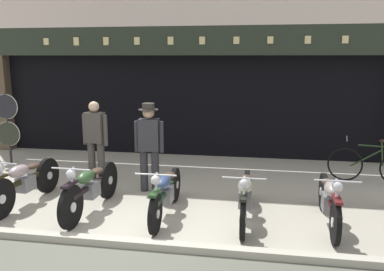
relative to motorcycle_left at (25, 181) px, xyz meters
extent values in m
cube|color=#A49F8F|center=(2.19, 3.72, -0.47)|extent=(22.89, 10.00, 0.08)
cube|color=#A9A595|center=(2.19, -1.20, -0.42)|extent=(22.89, 0.16, 0.18)
cube|color=black|center=(2.19, 6.02, 0.87)|extent=(10.02, 4.00, 2.60)
cube|color=#4C3D2D|center=(-3.03, 3.90, 0.87)|extent=(0.44, 0.36, 2.60)
cube|color=black|center=(2.19, 4.27, 1.00)|extent=(9.58, 0.03, 2.18)
cube|color=#232B1F|center=(2.19, 3.84, 2.52)|extent=(10.89, 0.24, 0.70)
cube|color=#DBC684|center=(-1.49, 3.70, 2.52)|extent=(0.14, 0.03, 0.17)
cube|color=#DBC684|center=(-0.67, 3.70, 2.52)|extent=(0.14, 0.03, 0.20)
cube|color=#DBC684|center=(0.13, 3.70, 2.52)|extent=(0.14, 0.03, 0.20)
cube|color=#DBC684|center=(0.94, 3.70, 2.52)|extent=(0.14, 0.03, 0.19)
cube|color=#DBC684|center=(1.80, 3.70, 2.52)|extent=(0.14, 0.03, 0.19)
cube|color=#DBC684|center=(2.58, 3.70, 2.52)|extent=(0.14, 0.03, 0.18)
cube|color=#DBC684|center=(3.41, 3.70, 2.52)|extent=(0.14, 0.03, 0.17)
cube|color=#DBC684|center=(4.21, 3.70, 2.52)|extent=(0.14, 0.03, 0.17)
cube|color=#DBC684|center=(5.06, 3.70, 2.52)|extent=(0.14, 0.03, 0.18)
cube|color=#DBC684|center=(5.89, 3.70, 2.52)|extent=(0.14, 0.03, 0.17)
cylinder|color=black|center=(-0.04, -0.64, -0.10)|extent=(0.11, 0.67, 0.67)
cylinder|color=silver|center=(-0.04, -0.64, -0.10)|extent=(0.11, 0.15, 0.15)
cylinder|color=black|center=(0.04, 0.68, -0.10)|extent=(0.12, 0.67, 0.67)
cylinder|color=silver|center=(0.04, 0.68, -0.10)|extent=(0.12, 0.15, 0.15)
cube|color=black|center=(0.00, 0.02, 0.02)|extent=(0.15, 1.21, 0.07)
cube|color=slate|center=(0.00, 0.02, -0.05)|extent=(0.22, 0.33, 0.26)
ellipsoid|color=gray|center=(-0.01, -0.14, 0.22)|extent=(0.25, 0.47, 0.20)
ellipsoid|color=#38281E|center=(0.02, 0.26, 0.20)|extent=(0.22, 0.31, 0.10)
sphere|color=silver|center=(-0.04, -0.58, 0.40)|extent=(0.15, 0.15, 0.15)
cylinder|color=silver|center=(-0.04, -0.60, 0.19)|extent=(0.05, 0.25, 0.62)
cylinder|color=black|center=(1.24, -0.79, -0.09)|extent=(0.10, 0.68, 0.68)
cylinder|color=silver|center=(1.24, -0.79, -0.09)|extent=(0.11, 0.15, 0.15)
cylinder|color=black|center=(1.30, 0.57, -0.09)|extent=(0.11, 0.68, 0.68)
cylinder|color=silver|center=(1.30, 0.57, -0.09)|extent=(0.12, 0.15, 0.15)
cube|color=black|center=(1.27, -0.11, 0.03)|extent=(0.12, 1.25, 0.07)
cube|color=slate|center=(1.27, -0.11, -0.04)|extent=(0.21, 0.33, 0.26)
ellipsoid|color=#2F4F2B|center=(1.26, -0.27, 0.23)|extent=(0.24, 0.47, 0.20)
ellipsoid|color=#38281E|center=(1.28, 0.14, 0.21)|extent=(0.21, 0.31, 0.10)
cube|color=black|center=(1.24, -0.79, 0.27)|extent=(0.12, 0.36, 0.04)
sphere|color=silver|center=(1.24, -0.73, 0.41)|extent=(0.15, 0.15, 0.15)
cylinder|color=silver|center=(1.24, -0.73, 0.49)|extent=(0.62, 0.05, 0.02)
cylinder|color=silver|center=(1.24, -0.75, 0.20)|extent=(0.05, 0.25, 0.61)
cylinder|color=black|center=(2.54, -0.75, -0.13)|extent=(0.07, 0.61, 0.61)
cylinder|color=silver|center=(2.54, -0.75, -0.13)|extent=(0.10, 0.13, 0.13)
cylinder|color=black|center=(2.54, 0.62, -0.13)|extent=(0.08, 0.61, 0.61)
cylinder|color=silver|center=(2.54, 0.62, -0.13)|extent=(0.11, 0.13, 0.13)
cube|color=#1E3D1D|center=(2.54, -0.06, -0.01)|extent=(0.07, 1.26, 0.07)
cube|color=slate|center=(2.54, -0.06, -0.08)|extent=(0.20, 0.32, 0.26)
ellipsoid|color=navy|center=(2.54, -0.23, 0.19)|extent=(0.22, 0.46, 0.20)
ellipsoid|color=#38281E|center=(2.54, 0.19, 0.17)|extent=(0.20, 0.30, 0.10)
cube|color=#1E3D1D|center=(2.54, -0.75, 0.20)|extent=(0.10, 0.36, 0.04)
sphere|color=silver|center=(2.54, -0.69, 0.37)|extent=(0.15, 0.15, 0.15)
cylinder|color=silver|center=(2.54, -0.69, 0.45)|extent=(0.62, 0.03, 0.02)
cylinder|color=silver|center=(2.54, -0.71, 0.16)|extent=(0.04, 0.22, 0.62)
cylinder|color=black|center=(3.82, -0.71, -0.13)|extent=(0.07, 0.61, 0.61)
cylinder|color=silver|center=(3.82, -0.71, -0.13)|extent=(0.10, 0.14, 0.13)
cylinder|color=black|center=(3.82, 0.69, -0.13)|extent=(0.08, 0.61, 0.61)
cylinder|color=silver|center=(3.82, 0.69, -0.13)|extent=(0.11, 0.14, 0.13)
cube|color=black|center=(3.82, -0.01, -0.01)|extent=(0.08, 1.29, 0.07)
cube|color=slate|center=(3.82, -0.01, -0.08)|extent=(0.20, 0.32, 0.26)
ellipsoid|color=#A3A085|center=(3.82, -0.18, 0.19)|extent=(0.22, 0.46, 0.20)
ellipsoid|color=#38281E|center=(3.82, 0.24, 0.17)|extent=(0.20, 0.30, 0.10)
cube|color=black|center=(3.82, -0.71, 0.20)|extent=(0.10, 0.36, 0.04)
sphere|color=silver|center=(3.82, -0.65, 0.37)|extent=(0.15, 0.15, 0.15)
cylinder|color=silver|center=(3.82, -0.65, 0.45)|extent=(0.62, 0.03, 0.02)
cylinder|color=silver|center=(3.82, -0.67, 0.16)|extent=(0.04, 0.28, 0.61)
cylinder|color=black|center=(5.08, -0.66, -0.12)|extent=(0.09, 0.63, 0.63)
cylinder|color=silver|center=(5.08, -0.66, -0.12)|extent=(0.10, 0.14, 0.14)
cylinder|color=black|center=(5.12, 0.65, -0.12)|extent=(0.10, 0.63, 0.63)
cylinder|color=silver|center=(5.12, 0.65, -0.12)|extent=(0.11, 0.14, 0.14)
cube|color=#581719|center=(5.10, -0.01, 0.00)|extent=(0.10, 1.20, 0.07)
cube|color=slate|center=(5.10, -0.01, -0.07)|extent=(0.21, 0.33, 0.26)
ellipsoid|color=gray|center=(5.09, -0.16, 0.20)|extent=(0.23, 0.47, 0.20)
ellipsoid|color=#38281E|center=(5.11, 0.23, 0.18)|extent=(0.21, 0.31, 0.10)
cube|color=#581719|center=(5.08, -0.66, 0.22)|extent=(0.11, 0.36, 0.04)
sphere|color=silver|center=(5.08, -0.60, 0.38)|extent=(0.15, 0.15, 0.15)
cylinder|color=silver|center=(5.08, -0.60, 0.46)|extent=(0.62, 0.04, 0.02)
cylinder|color=silver|center=(5.08, -0.62, 0.17)|extent=(0.04, 0.27, 0.61)
cylinder|color=#47423D|center=(0.83, 1.40, 0.00)|extent=(0.15, 0.15, 0.87)
cylinder|color=#47423D|center=(0.61, 1.43, 0.00)|extent=(0.15, 0.15, 0.87)
cube|color=#47423D|center=(0.72, 1.41, 0.72)|extent=(0.41, 0.27, 0.62)
cube|color=white|center=(0.74, 1.53, 0.80)|extent=(0.14, 0.04, 0.35)
cube|color=maroon|center=(0.74, 1.54, 0.79)|extent=(0.05, 0.02, 0.32)
cylinder|color=#47423D|center=(0.96, 1.38, 0.68)|extent=(0.09, 0.09, 0.63)
cylinder|color=#47423D|center=(0.49, 1.44, 0.68)|extent=(0.09, 0.09, 0.63)
sphere|color=beige|center=(0.72, 1.41, 1.15)|extent=(0.21, 0.21, 0.21)
cylinder|color=#2D2D33|center=(2.06, 1.08, -0.02)|extent=(0.15, 0.15, 0.83)
cylinder|color=#2D2D33|center=(1.84, 1.06, -0.02)|extent=(0.15, 0.15, 0.83)
cube|color=#2D2D33|center=(1.95, 1.07, 0.68)|extent=(0.40, 0.25, 0.61)
cube|color=silver|center=(1.94, 1.19, 0.75)|extent=(0.14, 0.03, 0.34)
cube|color=#47234C|center=(1.94, 1.20, 0.74)|extent=(0.05, 0.02, 0.32)
cylinder|color=#2D2D33|center=(2.18, 1.09, 0.64)|extent=(0.09, 0.09, 0.59)
cylinder|color=#2D2D33|center=(1.72, 1.05, 0.64)|extent=(0.09, 0.09, 0.59)
sphere|color=tan|center=(1.95, 1.07, 1.10)|extent=(0.22, 0.22, 0.22)
cylinder|color=#332D28|center=(1.95, 1.07, 1.16)|extent=(0.37, 0.37, 0.01)
cylinder|color=#332D28|center=(1.95, 1.07, 1.22)|extent=(0.23, 0.23, 0.12)
cylinder|color=#232328|center=(-1.96, 2.48, 0.42)|extent=(0.06, 0.06, 1.71)
cylinder|color=black|center=(-1.96, 2.46, 0.96)|extent=(0.58, 0.03, 0.58)
torus|color=silver|center=(-1.96, 2.47, 0.96)|extent=(0.60, 0.04, 0.60)
cylinder|color=#23281E|center=(-1.96, 2.46, 0.31)|extent=(0.58, 0.03, 0.58)
torus|color=silver|center=(-1.96, 2.47, 0.31)|extent=(0.60, 0.04, 0.60)
cube|color=beige|center=(4.92, 4.12, 1.24)|extent=(0.65, 0.02, 1.01)
cube|color=#1E3323|center=(4.92, 4.10, 1.64)|extent=(0.65, 0.01, 0.20)
torus|color=black|center=(5.82, 2.44, -0.10)|extent=(0.70, 0.17, 0.71)
cylinder|color=#23381E|center=(6.21, 2.36, 0.08)|extent=(0.59, 0.15, 0.43)
cylinder|color=#23381E|center=(6.31, 2.34, 0.34)|extent=(0.55, 0.14, 0.03)
cylinder|color=#23381E|center=(6.49, 2.31, 0.20)|extent=(0.10, 0.05, 0.52)
cylinder|color=silver|center=(5.82, 2.44, 0.46)|extent=(0.12, 0.49, 0.02)
camera|label=1|loc=(3.98, -6.03, 2.13)|focal=36.99mm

